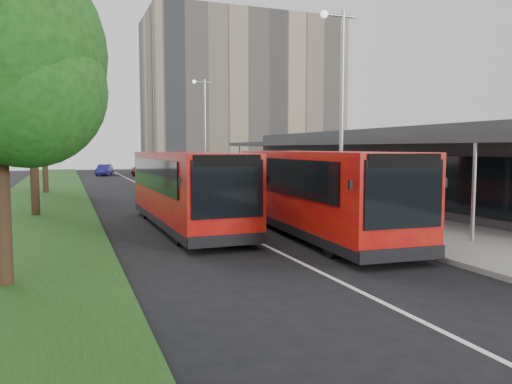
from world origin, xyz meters
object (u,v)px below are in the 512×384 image
lamp_post_near (340,103)px  bollard (231,182)px  lamp_post_far (204,126)px  bus_second (186,189)px  car_far (104,170)px  tree_far (43,120)px  litter_bin (286,193)px  bus_main (317,193)px  tree_mid (32,108)px  car_near (143,170)px

lamp_post_near → bollard: lamp_post_near is taller
lamp_post_far → bollard: (1.00, -3.44, -4.06)m
bus_second → car_far: bearing=89.6°
car_far → tree_far: bearing=-88.7°
lamp_post_far → litter_bin: lamp_post_far is taller
lamp_post_far → car_far: bearing=105.5°
tree_far → litter_bin: bearing=-42.5°
bus_second → car_far: size_ratio=2.69×
lamp_post_near → car_far: (-5.85, 41.04, -4.10)m
bus_main → litter_bin: bus_main is taller
bus_main → car_far: (-4.04, 42.69, -0.87)m
lamp_post_near → litter_bin: 8.81m
tree_far → tree_mid: bearing=-90.0°
lamp_post_near → litter_bin: (1.27, 7.69, -4.11)m
bus_second → car_near: bus_second is taller
lamp_post_far → bollard: 5.42m
car_far → bus_main: bearing=-69.8°
car_far → lamp_post_far: bearing=-59.7°
lamp_post_near → car_near: 37.37m
tree_mid → lamp_post_near: (11.13, -7.05, -0.04)m
car_near → tree_mid: bearing=-117.5°
lamp_post_near → car_near: size_ratio=2.02×
tree_mid → lamp_post_near: lamp_post_near is taller
tree_far → bus_second: size_ratio=0.75×
car_near → lamp_post_near: bearing=-97.5°
litter_bin → car_far: bearing=102.1°
bus_main → lamp_post_far: bearing=88.6°
lamp_post_near → bus_main: bearing=-137.7°
tree_far → bus_second: (5.53, -17.39, -3.41)m
tree_far → litter_bin: (12.40, -11.36, -4.26)m
lamp_post_near → bus_second: lamp_post_near is taller
lamp_post_far → bus_second: 19.45m
lamp_post_near → car_near: lamp_post_near is taller
tree_far → car_near: size_ratio=1.90×
tree_far → bus_main: size_ratio=0.73×
tree_far → bollard: bearing=-11.6°
lamp_post_near → tree_mid: bearing=147.6°
bus_second → litter_bin: (6.87, 6.03, -0.85)m
tree_mid → lamp_post_far: lamp_post_far is taller
litter_bin → tree_far: bearing=137.5°
litter_bin → bollard: (-0.27, 8.86, 0.05)m
tree_mid → car_far: size_ratio=1.96×
lamp_post_near → lamp_post_far: same height
bus_second → bus_main: bearing=-41.8°
tree_far → car_near: bearing=63.6°
lamp_post_far → car_far: lamp_post_far is taller
bus_main → bus_second: bus_main is taller
bollard → car_near: (-3.19, 20.52, 0.02)m
tree_far → litter_bin: tree_far is taller
litter_bin → car_far: (-7.12, 33.35, 0.01)m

